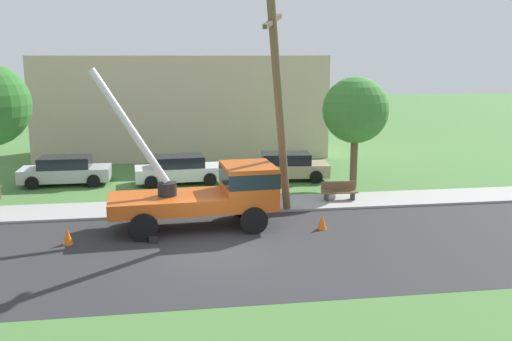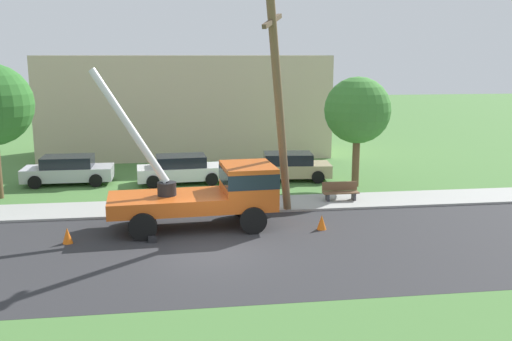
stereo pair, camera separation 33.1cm
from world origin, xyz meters
TOP-DOWN VIEW (x-y plane):
  - ground_plane at (0.00, 12.00)m, footprint 120.00×120.00m
  - road_asphalt at (0.00, 0.00)m, footprint 80.00×8.79m
  - sidewalk_strip at (0.00, 5.66)m, footprint 80.00×2.54m
  - utility_truck at (0.23, 2.86)m, footprint 6.90×3.21m
  - leaning_utility_pole at (2.81, 3.52)m, footprint 1.72×2.88m
  - traffic_cone_ahead at (4.17, 1.86)m, footprint 0.36×0.36m
  - traffic_cone_behind at (-4.99, 1.51)m, footprint 0.36×0.36m
  - parked_sedan_silver at (-6.62, 11.24)m, footprint 4.40×2.03m
  - parked_sedan_white at (-0.95, 10.64)m, footprint 4.51×2.21m
  - parked_sedan_tan at (4.59, 10.61)m, footprint 4.55×2.28m
  - park_bench at (6.01, 5.73)m, footprint 1.60×0.45m
  - roadside_tree_far at (7.63, 8.68)m, footprint 3.24×3.24m
  - lowrise_building_backdrop at (-0.45, 19.50)m, footprint 18.00×6.00m

SIDE VIEW (x-z plane):
  - ground_plane at x=0.00m, z-range 0.00..0.00m
  - road_asphalt at x=0.00m, z-range 0.00..0.01m
  - sidewalk_strip at x=0.00m, z-range 0.00..0.10m
  - traffic_cone_ahead at x=4.17m, z-range 0.00..0.56m
  - traffic_cone_behind at x=-4.99m, z-range 0.00..0.56m
  - park_bench at x=6.01m, z-range 0.01..0.91m
  - parked_sedan_silver at x=-6.62m, z-range 0.00..1.42m
  - parked_sedan_white at x=-0.95m, z-range 0.00..1.42m
  - parked_sedan_tan at x=4.59m, z-range 0.00..1.42m
  - utility_truck at x=0.23m, z-range -1.58..4.40m
  - lowrise_building_backdrop at x=-0.45m, z-range 0.00..6.40m
  - roadside_tree_far at x=7.63m, z-range 1.06..6.48m
  - leaning_utility_pole at x=2.81m, z-range 0.11..8.88m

